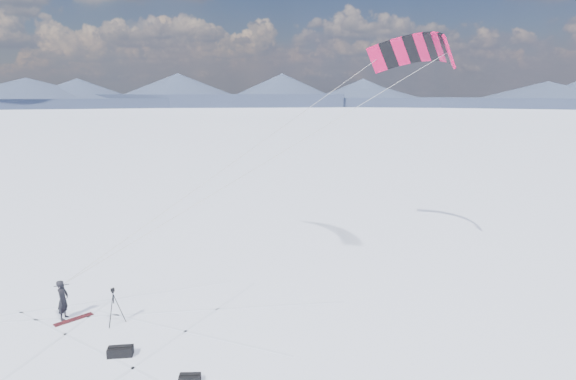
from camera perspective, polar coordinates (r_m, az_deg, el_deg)
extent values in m
plane|color=white|center=(19.35, -23.42, -16.33)|extent=(1800.00, 1800.00, 0.00)
cube|color=#1E243A|center=(330.44, 26.90, 9.22)|extent=(145.33, 128.71, 6.09)
cone|color=#1E243A|center=(330.41, 26.94, 9.75)|extent=(89.94, 89.94, 8.00)
cube|color=#1E243A|center=(333.99, 10.19, 10.27)|extent=(156.07, 96.69, 6.09)
cone|color=#1E243A|center=(333.96, 10.21, 10.79)|extent=(82.96, 82.96, 8.00)
cube|color=#1E243A|center=(336.34, -6.44, 10.38)|extent=(152.94, 56.08, 6.09)
cone|color=#1E243A|center=(336.31, -6.45, 10.90)|extent=(68.60, 68.60, 8.00)
cube|color=#1E243A|center=(337.31, -22.95, 9.57)|extent=(156.25, 77.25, 6.09)
cone|color=#1E243A|center=(337.27, -22.99, 10.08)|extent=(76.64, 76.64, 8.00)
cube|color=silver|center=(20.30, -27.56, -15.35)|extent=(6.45, 7.79, 0.01)
cube|color=silver|center=(21.87, -21.36, -12.86)|extent=(11.66, 3.07, 0.01)
cube|color=silver|center=(18.37, -12.66, -17.15)|extent=(6.52, 4.83, 0.01)
cube|color=silver|center=(20.40, -7.41, -13.94)|extent=(8.85, 4.87, 0.01)
imported|color=black|center=(21.46, -24.95, -13.65)|extent=(0.47, 0.64, 1.59)
cube|color=maroon|center=(21.20, -24.06, -13.82)|extent=(1.35, 1.10, 0.04)
cylinder|color=black|center=(20.07, -19.33, -13.07)|extent=(0.43, 0.09, 1.22)
cylinder|color=black|center=(20.24, -20.18, -12.92)|extent=(0.29, 0.36, 1.22)
cylinder|color=black|center=(19.93, -20.23, -13.32)|extent=(0.19, 0.41, 1.22)
cylinder|color=black|center=(19.92, -20.00, -12.01)|extent=(0.04, 0.04, 0.39)
cube|color=black|center=(19.82, -20.05, -11.33)|extent=(0.09, 0.09, 0.06)
cube|color=black|center=(19.78, -20.07, -11.06)|extent=(0.16, 0.12, 0.11)
cylinder|color=black|center=(19.87, -20.02, -10.96)|extent=(0.08, 0.11, 0.08)
cube|color=black|center=(18.00, -19.25, -17.62)|extent=(0.84, 0.42, 0.31)
cylinder|color=black|center=(17.92, -19.29, -17.13)|extent=(0.79, 0.11, 0.08)
cube|color=black|center=(16.11, -11.56, -21.03)|extent=(0.69, 0.40, 0.24)
cylinder|color=black|center=(16.04, -11.58, -20.61)|extent=(0.62, 0.16, 0.07)
cube|color=#CC0B41|center=(23.80, 18.53, 15.29)|extent=(1.01, 0.93, 1.58)
cube|color=black|center=(24.47, 18.15, 15.63)|extent=(0.90, 0.95, 1.53)
cube|color=#CC0B41|center=(25.12, 17.52, 15.86)|extent=(0.79, 0.96, 1.48)
cube|color=black|center=(25.74, 16.67, 15.98)|extent=(0.90, 0.96, 1.43)
cube|color=#CC0B41|center=(26.32, 15.65, 15.99)|extent=(1.00, 0.95, 1.37)
cube|color=black|center=(26.83, 14.49, 15.89)|extent=(1.09, 0.93, 1.43)
cube|color=#CC0B41|center=(27.26, 13.23, 15.69)|extent=(1.18, 0.89, 1.48)
cube|color=black|center=(27.60, 11.90, 15.40)|extent=(1.25, 0.82, 1.53)
cube|color=#CC0B41|center=(27.84, 10.54, 15.03)|extent=(1.31, 0.74, 1.58)
cylinder|color=gray|center=(20.25, -2.13, 3.64)|extent=(16.72, 2.31, 9.18)
cylinder|color=gray|center=(22.68, -4.91, 4.45)|extent=(15.18, 7.40, 9.18)
cylinder|color=black|center=(20.93, -25.27, -10.19)|extent=(0.54, 0.19, 0.03)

